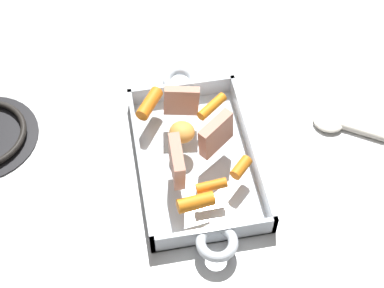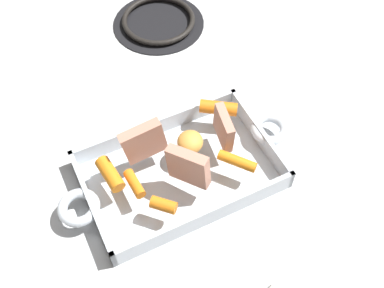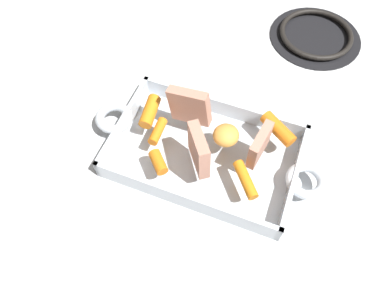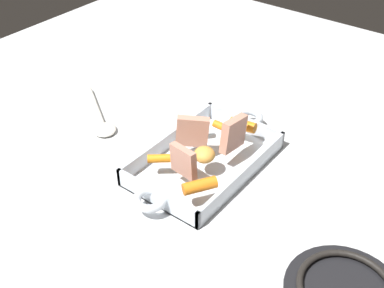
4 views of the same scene
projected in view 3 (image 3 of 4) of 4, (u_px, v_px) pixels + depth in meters
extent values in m
plane|color=silver|center=(205.00, 157.00, 0.66)|extent=(1.80, 1.80, 0.00)
cube|color=silver|center=(205.00, 156.00, 0.65)|extent=(0.32, 0.21, 0.01)
cube|color=silver|center=(223.00, 108.00, 0.69)|extent=(0.32, 0.01, 0.04)
cube|color=silver|center=(184.00, 200.00, 0.59)|extent=(0.32, 0.01, 0.04)
cube|color=silver|center=(293.00, 180.00, 0.61)|extent=(0.01, 0.21, 0.04)
cube|color=silver|center=(124.00, 124.00, 0.67)|extent=(0.01, 0.21, 0.04)
torus|color=silver|center=(306.00, 181.00, 0.60)|extent=(0.07, 0.07, 0.02)
torus|color=silver|center=(114.00, 118.00, 0.66)|extent=(0.07, 0.07, 0.02)
cube|color=tan|center=(197.00, 149.00, 0.58)|extent=(0.06, 0.07, 0.07)
cube|color=tan|center=(259.00, 145.00, 0.58)|extent=(0.03, 0.07, 0.07)
cube|color=tan|center=(190.00, 106.00, 0.62)|extent=(0.08, 0.02, 0.08)
cylinder|color=orange|center=(278.00, 129.00, 0.62)|extent=(0.07, 0.06, 0.03)
cylinder|color=orange|center=(158.00, 131.00, 0.63)|extent=(0.02, 0.05, 0.02)
cylinder|color=orange|center=(150.00, 111.00, 0.64)|extent=(0.03, 0.06, 0.03)
cylinder|color=orange|center=(158.00, 162.00, 0.59)|extent=(0.04, 0.04, 0.02)
cylinder|color=orange|center=(245.00, 180.00, 0.58)|extent=(0.05, 0.06, 0.02)
ellipsoid|color=gold|center=(226.00, 135.00, 0.61)|extent=(0.06, 0.06, 0.03)
cylinder|color=black|center=(315.00, 37.00, 0.82)|extent=(0.20, 0.20, 0.01)
torus|color=black|center=(316.00, 34.00, 0.81)|extent=(0.16, 0.16, 0.01)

